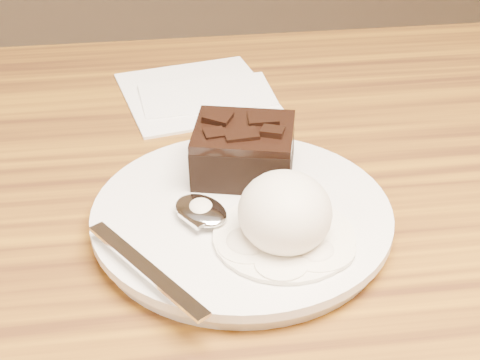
{
  "coord_description": "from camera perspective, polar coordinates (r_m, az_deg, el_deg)",
  "views": [
    {
      "loc": [
        -0.11,
        -0.45,
        1.1
      ],
      "look_at": [
        -0.04,
        0.02,
        0.79
      ],
      "focal_mm": 56.0,
      "sensor_mm": 36.0,
      "label": 1
    }
  ],
  "objects": [
    {
      "name": "ice_cream_scoop",
      "position": [
        0.53,
        3.45,
        -2.47
      ],
      "size": [
        0.07,
        0.07,
        0.06
      ],
      "primitive_type": "ellipsoid",
      "color": "white",
      "rests_on": "plate"
    },
    {
      "name": "crumb_a",
      "position": [
        0.57,
        5.14,
        -2.38
      ],
      "size": [
        0.01,
        0.01,
        0.0
      ],
      "primitive_type": "cube",
      "rotation": [
        0.0,
        0.0,
        0.4
      ],
      "color": "black",
      "rests_on": "plate"
    },
    {
      "name": "spoon",
      "position": [
        0.56,
        -2.99,
        -2.48
      ],
      "size": [
        0.13,
        0.18,
        0.01
      ],
      "primitive_type": null,
      "rotation": [
        0.0,
        0.0,
        0.59
      ],
      "color": "silver",
      "rests_on": "plate"
    },
    {
      "name": "plate",
      "position": [
        0.58,
        0.13,
        -3.07
      ],
      "size": [
        0.23,
        0.23,
        0.02
      ],
      "primitive_type": "cylinder",
      "color": "white",
      "rests_on": "dining_table"
    },
    {
      "name": "melt_puddle",
      "position": [
        0.54,
        3.37,
        -4.41
      ],
      "size": [
        0.1,
        0.1,
        0.0
      ],
      "primitive_type": "cylinder",
      "color": "white",
      "rests_on": "plate"
    },
    {
      "name": "napkin",
      "position": [
        0.78,
        -3.33,
        6.65
      ],
      "size": [
        0.17,
        0.17,
        0.01
      ],
      "primitive_type": "cube",
      "rotation": [
        0.0,
        0.0,
        0.2
      ],
      "color": "white",
      "rests_on": "dining_table"
    },
    {
      "name": "brownie",
      "position": [
        0.61,
        0.28,
        2.01
      ],
      "size": [
        0.09,
        0.08,
        0.04
      ],
      "primitive_type": "cube",
      "rotation": [
        0.0,
        0.0,
        -0.24
      ],
      "color": "black",
      "rests_on": "plate"
    },
    {
      "name": "crumb_b",
      "position": [
        0.53,
        3.02,
        -5.1
      ],
      "size": [
        0.01,
        0.01,
        0.0
      ],
      "primitive_type": "cube",
      "rotation": [
        0.0,
        0.0,
        0.49
      ],
      "color": "black",
      "rests_on": "plate"
    }
  ]
}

